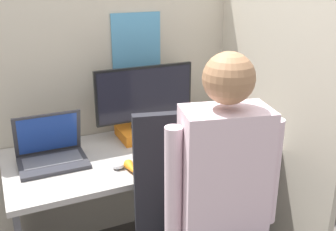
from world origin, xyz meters
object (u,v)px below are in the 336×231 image
(paper_box, at_px, (146,132))
(laptop, at_px, (52,154))
(carrot_toy, at_px, (132,169))
(monitor, at_px, (145,96))
(coffee_mug, at_px, (209,120))
(stapler, at_px, (230,125))
(person, at_px, (231,198))

(paper_box, xyz_separation_m, laptop, (-0.58, -0.12, 0.02))
(laptop, bearing_deg, paper_box, 11.68)
(paper_box, distance_m, carrot_toy, 0.47)
(monitor, relative_size, carrot_toy, 3.81)
(paper_box, relative_size, monitor, 0.55)
(laptop, bearing_deg, monitor, 11.95)
(carrot_toy, relative_size, coffee_mug, 1.44)
(coffee_mug, bearing_deg, monitor, 172.78)
(stapler, distance_m, coffee_mug, 0.14)
(monitor, relative_size, coffee_mug, 5.47)
(coffee_mug, bearing_deg, stapler, -28.85)
(monitor, distance_m, person, 0.95)
(paper_box, height_order, laptop, laptop)
(monitor, distance_m, stapler, 0.59)
(paper_box, distance_m, laptop, 0.59)
(monitor, xyz_separation_m, laptop, (-0.58, -0.12, -0.20))
(monitor, bearing_deg, laptop, -168.05)
(monitor, distance_m, laptop, 0.62)
(paper_box, bearing_deg, carrot_toy, -119.79)
(paper_box, xyz_separation_m, monitor, (0.00, 0.00, 0.23))
(paper_box, distance_m, coffee_mug, 0.42)
(carrot_toy, distance_m, person, 0.58)
(laptop, bearing_deg, stapler, 0.25)
(laptop, bearing_deg, coffee_mug, 4.01)
(paper_box, relative_size, laptop, 0.95)
(stapler, bearing_deg, laptop, -179.75)
(carrot_toy, bearing_deg, coffee_mug, 29.09)
(coffee_mug, bearing_deg, laptop, -175.99)
(laptop, distance_m, carrot_toy, 0.45)
(laptop, xyz_separation_m, stapler, (1.11, 0.00, -0.03))
(stapler, relative_size, carrot_toy, 1.05)
(monitor, distance_m, coffee_mug, 0.46)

